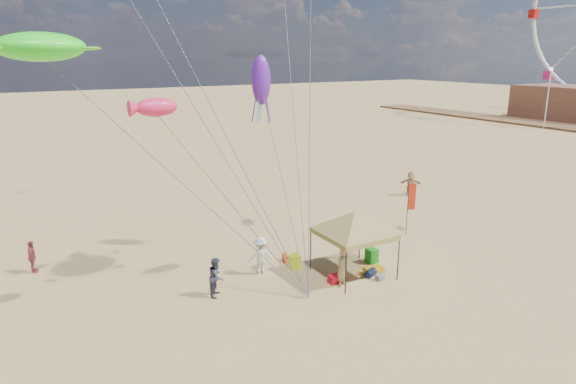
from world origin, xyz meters
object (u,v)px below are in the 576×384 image
at_px(cooler_blue, 350,238).
at_px(chair_green, 372,256).
at_px(chair_yellow, 295,262).
at_px(person_near_c, 261,256).
at_px(beach_cart, 374,269).
at_px(person_near_a, 342,267).
at_px(person_far_a, 32,257).
at_px(cooler_red, 334,279).
at_px(lamp_north, 549,88).
at_px(feather_flag, 411,200).
at_px(person_near_b, 216,277).
at_px(person_far_c, 411,183).
at_px(canopy_tent, 355,214).

xyz_separation_m(cooler_blue, chair_green, (-0.91, -2.87, 0.16)).
xyz_separation_m(chair_yellow, person_near_c, (-1.65, 0.34, 0.54)).
relative_size(beach_cart, person_near_a, 0.51).
bearing_deg(chair_green, person_far_a, 153.23).
xyz_separation_m(cooler_blue, person_near_c, (-6.20, -1.20, 0.70)).
xyz_separation_m(cooler_red, beach_cart, (2.17, -0.13, 0.01)).
bearing_deg(person_near_c, lamp_north, -140.20).
bearing_deg(feather_flag, cooler_blue, 167.41).
bearing_deg(cooler_blue, person_near_a, -131.81).
xyz_separation_m(person_near_b, person_far_a, (-6.47, 6.61, -0.07)).
relative_size(feather_flag, cooler_blue, 5.62).
bearing_deg(cooler_blue, feather_flag, -12.59).
bearing_deg(cooler_blue, person_near_c, -169.01).
relative_size(beach_cart, person_far_a, 0.58).
bearing_deg(person_near_a, chair_green, -177.00).
bearing_deg(person_far_c, person_far_a, -136.24).
bearing_deg(canopy_tent, cooler_blue, 53.75).
bearing_deg(lamp_north, person_near_c, -158.38).
xyz_separation_m(feather_flag, beach_cart, (-5.23, -3.13, -1.83)).
xyz_separation_m(canopy_tent, person_near_c, (-3.61, 2.32, -2.09)).
relative_size(feather_flag, lamp_north, 0.37).
height_order(feather_flag, person_near_a, feather_flag).
bearing_deg(beach_cart, cooler_blue, 67.01).
bearing_deg(person_near_b, cooler_red, -71.21).
distance_m(chair_green, lamp_north, 56.28).
bearing_deg(beach_cart, chair_green, 54.50).
bearing_deg(feather_flag, canopy_tent, -156.08).
xyz_separation_m(person_near_b, person_far_c, (18.33, 7.43, 0.04)).
height_order(cooler_red, chair_yellow, chair_yellow).
height_order(cooler_blue, person_near_c, person_near_c).
height_order(person_near_b, lamp_north, lamp_north).
xyz_separation_m(chair_yellow, person_far_a, (-10.76, 5.94, 0.43)).
distance_m(cooler_blue, person_far_a, 15.93).
relative_size(canopy_tent, beach_cart, 6.45).
height_order(person_far_c, lamp_north, lamp_north).
distance_m(canopy_tent, beach_cart, 2.96).
bearing_deg(cooler_red, lamp_north, 24.81).
relative_size(chair_green, person_far_c, 0.39).
relative_size(person_far_a, person_far_c, 0.88).
height_order(chair_yellow, person_near_c, person_near_c).
xyz_separation_m(cooler_blue, chair_yellow, (-4.55, -1.55, 0.16)).
xyz_separation_m(chair_green, person_far_a, (-14.40, 7.26, 0.43)).
bearing_deg(person_far_a, canopy_tent, -107.27).
xyz_separation_m(chair_yellow, beach_cart, (2.88, -2.38, -0.15)).
distance_m(chair_yellow, person_far_a, 12.30).
distance_m(chair_yellow, beach_cart, 3.74).
relative_size(chair_yellow, person_near_c, 0.39).
height_order(cooler_red, person_near_c, person_near_c).
bearing_deg(person_far_c, lamp_north, 63.22).
relative_size(person_near_b, person_far_a, 1.09).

